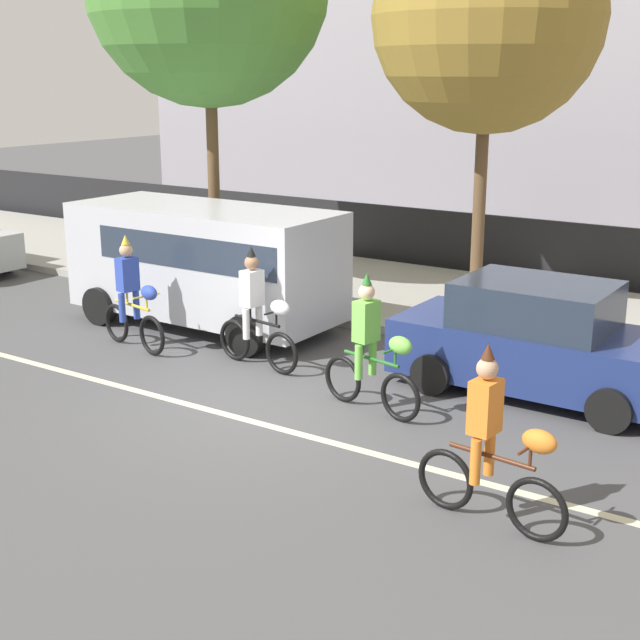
% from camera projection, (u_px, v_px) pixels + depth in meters
% --- Properties ---
extents(ground_plane, '(80.00, 80.00, 0.00)m').
position_uv_depth(ground_plane, '(261.00, 407.00, 12.35)').
color(ground_plane, '#4C4C4F').
extents(road_centre_line, '(36.00, 0.14, 0.01)m').
position_uv_depth(road_centre_line, '(238.00, 418.00, 11.95)').
color(road_centre_line, beige).
rests_on(road_centre_line, ground).
extents(sidewalk_curb, '(60.00, 5.00, 0.15)m').
position_uv_depth(sidewalk_curb, '(461.00, 304.00, 17.54)').
color(sidewalk_curb, '#9E9B93').
rests_on(sidewalk_curb, ground).
extents(fence_line, '(40.00, 0.08, 1.40)m').
position_uv_depth(fence_line, '(518.00, 249.00, 19.69)').
color(fence_line, black).
rests_on(fence_line, ground).
extents(building_backdrop, '(28.00, 8.00, 7.12)m').
position_uv_depth(building_backdrop, '(599.00, 104.00, 26.39)').
color(building_backdrop, '#99939E').
rests_on(building_backdrop, ground).
extents(parade_cyclist_cobalt, '(1.70, 0.54, 1.92)m').
position_uv_depth(parade_cyclist_cobalt, '(133.00, 300.00, 14.72)').
color(parade_cyclist_cobalt, black).
rests_on(parade_cyclist_cobalt, ground).
extents(parade_cyclist_zebra, '(1.71, 0.52, 1.92)m').
position_uv_depth(parade_cyclist_zebra, '(258.00, 315.00, 13.79)').
color(parade_cyclist_zebra, black).
rests_on(parade_cyclist_zebra, ground).
extents(parade_cyclist_lime, '(1.70, 0.54, 1.92)m').
position_uv_depth(parade_cyclist_lime, '(372.00, 353.00, 11.96)').
color(parade_cyclist_lime, black).
rests_on(parade_cyclist_lime, ground).
extents(parade_cyclist_orange, '(1.72, 0.50, 1.92)m').
position_uv_depth(parade_cyclist_orange, '(493.00, 448.00, 8.92)').
color(parade_cyclist_orange, black).
rests_on(parade_cyclist_orange, ground).
extents(parked_van_silver, '(5.00, 2.22, 2.18)m').
position_uv_depth(parked_van_silver, '(208.00, 258.00, 15.89)').
color(parked_van_silver, silver).
rests_on(parked_van_silver, ground).
extents(parked_car_navy, '(4.10, 1.92, 1.64)m').
position_uv_depth(parked_car_navy, '(539.00, 342.00, 12.66)').
color(parked_car_navy, navy).
rests_on(parked_car_navy, ground).
extents(street_tree_near_lamp, '(4.22, 4.22, 7.42)m').
position_uv_depth(street_tree_near_lamp, '(488.00, 16.00, 15.98)').
color(street_tree_near_lamp, brown).
rests_on(street_tree_near_lamp, sidewalk_curb).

